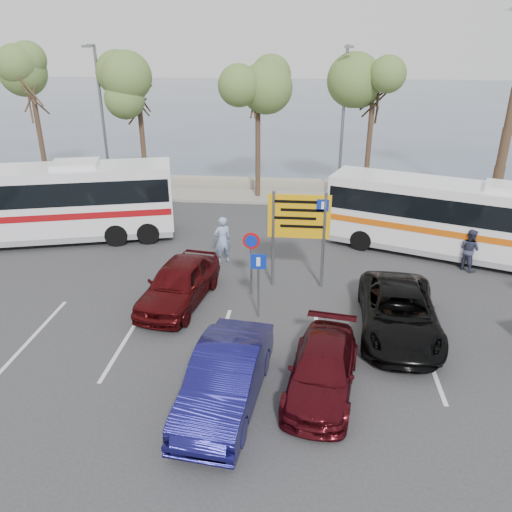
# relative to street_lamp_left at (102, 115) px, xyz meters

# --- Properties ---
(ground) EXTENTS (120.00, 120.00, 0.00)m
(ground) POSITION_rel_street_lamp_left_xyz_m (10.00, -13.52, -4.60)
(ground) COLOR #313133
(ground) RESTS_ON ground
(kerb_strip) EXTENTS (44.00, 2.40, 0.15)m
(kerb_strip) POSITION_rel_street_lamp_left_xyz_m (10.00, 0.48, -4.52)
(kerb_strip) COLOR gray
(kerb_strip) RESTS_ON ground
(seawall) EXTENTS (48.00, 0.80, 0.60)m
(seawall) POSITION_rel_street_lamp_left_xyz_m (10.00, 2.48, -4.30)
(seawall) COLOR gray
(seawall) RESTS_ON ground
(sea) EXTENTS (140.00, 140.00, 0.00)m
(sea) POSITION_rel_street_lamp_left_xyz_m (10.00, 46.48, -4.59)
(sea) COLOR #3B4A5F
(sea) RESTS_ON ground
(tree_far_left) EXTENTS (3.20, 3.20, 7.60)m
(tree_far_left) POSITION_rel_street_lamp_left_xyz_m (-4.00, 0.48, 1.73)
(tree_far_left) COLOR #382619
(tree_far_left) RESTS_ON kerb_strip
(tree_left) EXTENTS (3.20, 3.20, 7.20)m
(tree_left) POSITION_rel_street_lamp_left_xyz_m (2.00, 0.48, 1.41)
(tree_left) COLOR #382619
(tree_left) RESTS_ON kerb_strip
(tree_mid) EXTENTS (3.20, 3.20, 8.00)m
(tree_mid) POSITION_rel_street_lamp_left_xyz_m (8.50, 0.48, 2.06)
(tree_mid) COLOR #382619
(tree_mid) RESTS_ON kerb_strip
(tree_right) EXTENTS (3.20, 3.20, 7.40)m
(tree_right) POSITION_rel_street_lamp_left_xyz_m (14.50, 0.48, 1.57)
(tree_right) COLOR #382619
(tree_right) RESTS_ON kerb_strip
(street_lamp_left) EXTENTS (0.45, 1.15, 8.01)m
(street_lamp_left) POSITION_rel_street_lamp_left_xyz_m (0.00, 0.00, 0.00)
(street_lamp_left) COLOR slate
(street_lamp_left) RESTS_ON kerb_strip
(street_lamp_right) EXTENTS (0.45, 1.15, 8.01)m
(street_lamp_right) POSITION_rel_street_lamp_left_xyz_m (13.00, 0.00, 0.00)
(street_lamp_right) COLOR slate
(street_lamp_right) RESTS_ON kerb_strip
(direction_sign) EXTENTS (2.20, 0.12, 3.60)m
(direction_sign) POSITION_rel_street_lamp_left_xyz_m (11.00, -10.32, -2.17)
(direction_sign) COLOR slate
(direction_sign) RESTS_ON ground
(sign_no_stop) EXTENTS (0.60, 0.08, 2.35)m
(sign_no_stop) POSITION_rel_street_lamp_left_xyz_m (9.40, -11.13, -3.02)
(sign_no_stop) COLOR slate
(sign_no_stop) RESTS_ON ground
(sign_parking) EXTENTS (0.50, 0.07, 2.25)m
(sign_parking) POSITION_rel_street_lamp_left_xyz_m (9.80, -12.73, -3.13)
(sign_parking) COLOR slate
(sign_parking) RESTS_ON ground
(lane_markings) EXTENTS (12.02, 4.20, 0.01)m
(lane_markings) POSITION_rel_street_lamp_left_xyz_m (8.86, -14.52, -4.60)
(lane_markings) COLOR silver
(lane_markings) RESTS_ON ground
(coach_bus_left) EXTENTS (11.72, 5.39, 3.58)m
(coach_bus_left) POSITION_rel_street_lamp_left_xyz_m (-0.40, -7.02, -2.94)
(coach_bus_left) COLOR white
(coach_bus_left) RESTS_ON ground
(coach_bus_right) EXTENTS (10.73, 5.84, 3.31)m
(coach_bus_right) POSITION_rel_street_lamp_left_xyz_m (17.50, -7.02, -3.06)
(coach_bus_right) COLOR white
(coach_bus_right) RESTS_ON ground
(car_blue) EXTENTS (2.08, 4.71, 1.50)m
(car_blue) POSITION_rel_street_lamp_left_xyz_m (9.40, -17.02, -3.85)
(car_blue) COLOR #12104E
(car_blue) RESTS_ON ground
(car_maroon) EXTENTS (2.26, 4.29, 1.19)m
(car_maroon) POSITION_rel_street_lamp_left_xyz_m (11.80, -16.22, -4.01)
(car_maroon) COLOR #430B11
(car_maroon) RESTS_ON ground
(car_red) EXTENTS (2.46, 4.66, 1.51)m
(car_red) POSITION_rel_street_lamp_left_xyz_m (7.00, -12.02, -3.84)
(car_red) COLOR #45090C
(car_red) RESTS_ON ground
(suv_black) EXTENTS (2.62, 5.14, 1.39)m
(suv_black) POSITION_rel_street_lamp_left_xyz_m (14.20, -13.22, -3.90)
(suv_black) COLOR black
(suv_black) RESTS_ON ground
(pedestrian_near) EXTENTS (0.85, 0.77, 1.95)m
(pedestrian_near) POSITION_rel_street_lamp_left_xyz_m (7.94, -8.52, -3.62)
(pedestrian_near) COLOR #89A0C8
(pedestrian_near) RESTS_ON ground
(pedestrian_far) EXTENTS (1.02, 1.05, 1.71)m
(pedestrian_far) POSITION_rel_street_lamp_left_xyz_m (17.66, -8.26, -3.75)
(pedestrian_far) COLOR #33354C
(pedestrian_far) RESTS_ON ground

